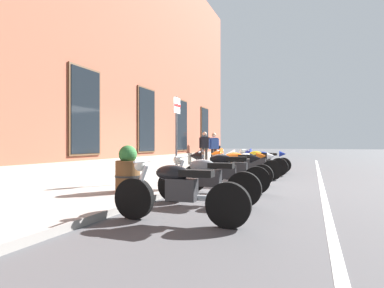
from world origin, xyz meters
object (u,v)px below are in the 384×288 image
(motorcycle_black_naked, at_px, (177,191))
(pedestrian_dark_jacket, at_px, (205,146))
(motorcycle_orange_sport, at_px, (235,165))
(parking_sign, at_px, (177,126))
(barrel_planter, at_px, (128,171))
(motorcycle_yellow_naked, at_px, (258,162))
(motorcycle_blue_sport, at_px, (262,159))
(motorcycle_white_sport, at_px, (247,163))
(pedestrian_blue_top, at_px, (214,147))
(motorcycle_black_sport, at_px, (221,169))
(motorcycle_grey_naked, at_px, (206,179))

(motorcycle_black_naked, relative_size, pedestrian_dark_jacket, 1.24)
(motorcycle_orange_sport, distance_m, parking_sign, 1.99)
(parking_sign, bearing_deg, barrel_planter, 174.76)
(motorcycle_yellow_naked, height_order, motorcycle_blue_sport, motorcycle_blue_sport)
(motorcycle_white_sport, bearing_deg, barrel_planter, 156.55)
(motorcycle_orange_sport, relative_size, pedestrian_blue_top, 1.22)
(motorcycle_black_sport, xyz_separation_m, motorcycle_white_sport, (2.75, -0.06, -0.02))
(motorcycle_yellow_naked, relative_size, motorcycle_blue_sport, 0.98)
(motorcycle_black_sport, relative_size, motorcycle_white_sport, 1.05)
(motorcycle_grey_naked, xyz_separation_m, barrel_planter, (0.04, 1.85, 0.10))
(parking_sign, height_order, barrel_planter, parking_sign)
(pedestrian_dark_jacket, bearing_deg, parking_sign, -166.02)
(motorcycle_black_sport, height_order, pedestrian_dark_jacket, pedestrian_dark_jacket)
(motorcycle_yellow_naked, relative_size, pedestrian_dark_jacket, 1.25)
(motorcycle_orange_sport, xyz_separation_m, barrel_planter, (-2.78, 1.70, -0.00))
(motorcycle_yellow_naked, relative_size, barrel_planter, 2.10)
(barrel_planter, bearing_deg, motorcycle_black_sport, -51.67)
(motorcycle_black_sport, bearing_deg, pedestrian_blue_top, 19.61)
(motorcycle_black_naked, relative_size, parking_sign, 0.89)
(pedestrian_blue_top, relative_size, parking_sign, 0.68)
(motorcycle_black_naked, xyz_separation_m, motorcycle_orange_sport, (4.28, 0.23, 0.11))
(motorcycle_blue_sport, bearing_deg, motorcycle_black_sport, 179.31)
(motorcycle_orange_sport, height_order, pedestrian_dark_jacket, pedestrian_dark_jacket)
(motorcycle_white_sport, height_order, motorcycle_yellow_naked, motorcycle_white_sport)
(pedestrian_dark_jacket, bearing_deg, pedestrian_blue_top, -132.77)
(motorcycle_yellow_naked, bearing_deg, motorcycle_black_naked, -179.47)
(motorcycle_orange_sport, distance_m, motorcycle_blue_sport, 4.23)
(motorcycle_grey_naked, xyz_separation_m, motorcycle_blue_sport, (7.04, 0.06, 0.07))
(motorcycle_grey_naked, height_order, motorcycle_yellow_naked, motorcycle_yellow_naked)
(motorcycle_white_sport, bearing_deg, motorcycle_yellow_naked, -3.09)
(motorcycle_white_sport, height_order, pedestrian_dark_jacket, pedestrian_dark_jacket)
(motorcycle_white_sport, bearing_deg, motorcycle_grey_naked, -179.07)
(motorcycle_yellow_naked, bearing_deg, motorcycle_blue_sport, 2.99)
(motorcycle_grey_naked, height_order, motorcycle_white_sport, motorcycle_white_sport)
(motorcycle_yellow_naked, height_order, pedestrian_dark_jacket, pedestrian_dark_jacket)
(motorcycle_orange_sport, xyz_separation_m, pedestrian_blue_top, (5.74, 2.53, 0.45))
(motorcycle_grey_naked, xyz_separation_m, parking_sign, (2.11, 1.66, 1.19))
(pedestrian_blue_top, bearing_deg, parking_sign, -171.01)
(motorcycle_white_sport, xyz_separation_m, barrel_planter, (-4.11, 1.78, 0.03))
(motorcycle_grey_naked, height_order, motorcycle_black_sport, motorcycle_black_sport)
(pedestrian_blue_top, xyz_separation_m, parking_sign, (-6.45, -1.02, 0.64))
(pedestrian_blue_top, xyz_separation_m, pedestrian_dark_jacket, (0.70, 0.76, 0.06))
(motorcycle_black_naked, relative_size, motorcycle_yellow_naked, 0.99)
(motorcycle_orange_sport, distance_m, motorcycle_white_sport, 1.33)
(motorcycle_black_naked, distance_m, pedestrian_dark_jacket, 11.30)
(motorcycle_black_sport, xyz_separation_m, motorcycle_orange_sport, (1.42, 0.02, 0.00))
(motorcycle_black_sport, relative_size, parking_sign, 0.89)
(motorcycle_orange_sport, relative_size, motorcycle_yellow_naked, 0.93)
(pedestrian_blue_top, relative_size, barrel_planter, 1.59)
(motorcycle_black_sport, bearing_deg, barrel_planter, 128.33)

